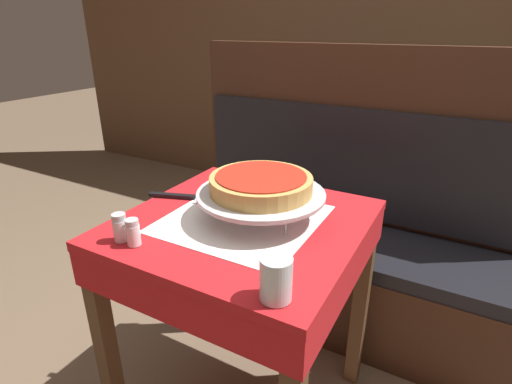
# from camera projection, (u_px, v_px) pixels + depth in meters

# --- Properties ---
(dining_table_front) EXTENTS (0.69, 0.69, 0.78)m
(dining_table_front) POSITION_uv_depth(u_px,v_px,m) (243.00, 249.00, 1.23)
(dining_table_front) COLOR red
(dining_table_front) RESTS_ON ground_plane
(dining_table_rear) EXTENTS (0.68, 0.68, 0.77)m
(dining_table_rear) POSITION_uv_depth(u_px,v_px,m) (420.00, 144.00, 2.35)
(dining_table_rear) COLOR #1E6B33
(dining_table_rear) RESTS_ON ground_plane
(booth_bench) EXTENTS (1.53, 0.46, 1.24)m
(booth_bench) POSITION_uv_depth(u_px,v_px,m) (337.00, 247.00, 1.86)
(booth_bench) COLOR #3D2316
(booth_bench) RESTS_ON ground_plane
(back_wall_panel) EXTENTS (6.00, 0.04, 2.40)m
(back_wall_panel) POSITION_uv_depth(u_px,v_px,m) (397.00, 42.00, 2.67)
(back_wall_panel) COLOR brown
(back_wall_panel) RESTS_ON ground_plane
(pizza_pan_stand) EXTENTS (0.38, 0.38, 0.08)m
(pizza_pan_stand) POSITION_uv_depth(u_px,v_px,m) (261.00, 195.00, 1.17)
(pizza_pan_stand) COLOR #ADADB2
(pizza_pan_stand) RESTS_ON dining_table_front
(deep_dish_pizza) EXTENTS (0.30, 0.30, 0.05)m
(deep_dish_pizza) POSITION_uv_depth(u_px,v_px,m) (261.00, 184.00, 1.16)
(deep_dish_pizza) COLOR tan
(deep_dish_pizza) RESTS_ON pizza_pan_stand
(pizza_server) EXTENTS (0.26, 0.13, 0.01)m
(pizza_server) POSITION_uv_depth(u_px,v_px,m) (189.00, 197.00, 1.33)
(pizza_server) COLOR #BCBCC1
(pizza_server) RESTS_ON dining_table_front
(water_glass_near) EXTENTS (0.07, 0.07, 0.10)m
(water_glass_near) POSITION_uv_depth(u_px,v_px,m) (276.00, 279.00, 0.83)
(water_glass_near) COLOR silver
(water_glass_near) RESTS_ON dining_table_front
(salt_shaker) EXTENTS (0.04, 0.04, 0.08)m
(salt_shaker) POSITION_uv_depth(u_px,v_px,m) (120.00, 228.00, 1.06)
(salt_shaker) COLOR silver
(salt_shaker) RESTS_ON dining_table_front
(pepper_shaker) EXTENTS (0.04, 0.04, 0.07)m
(pepper_shaker) POSITION_uv_depth(u_px,v_px,m) (133.00, 232.00, 1.04)
(pepper_shaker) COLOR silver
(pepper_shaker) RESTS_ON dining_table_front
(condiment_caddy) EXTENTS (0.11, 0.11, 0.15)m
(condiment_caddy) POSITION_uv_depth(u_px,v_px,m) (437.00, 121.00, 2.23)
(condiment_caddy) COLOR black
(condiment_caddy) RESTS_ON dining_table_rear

